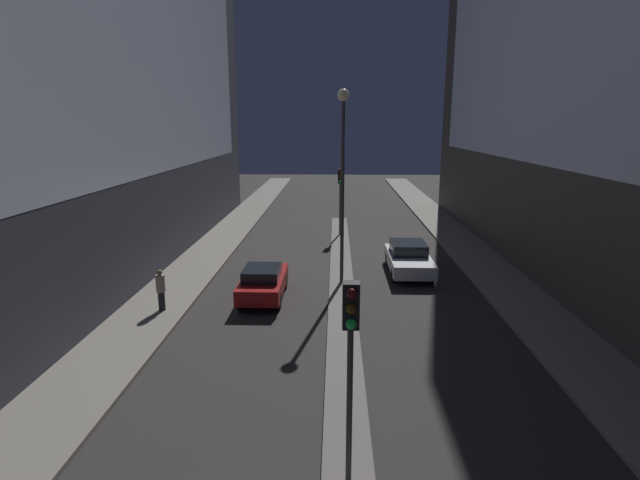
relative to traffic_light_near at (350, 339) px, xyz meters
name	(u,v)px	position (x,y,z in m)	size (l,w,h in m)	color
median_strip	(342,285)	(0.00, 12.59, -3.16)	(1.11, 31.85, 0.11)	#66605B
traffic_light_near	(350,339)	(0.00, 0.00, 0.00)	(0.32, 0.42, 4.22)	#383838
traffic_light_mid	(340,187)	(0.00, 22.83, 0.00)	(0.32, 0.42, 4.22)	#383838
street_lamp	(343,155)	(0.00, 12.93, 2.61)	(0.52, 0.52, 8.45)	#383838
car_left_lane	(263,282)	(-3.29, 10.97, -2.49)	(1.71, 4.06, 1.41)	maroon
car_right_lane	(409,258)	(3.29, 14.81, -2.46)	(1.94, 4.52, 1.48)	silver
pedestrian_on_left_sidewalk	(161,289)	(-6.97, 9.18, -2.23)	(0.34, 0.34, 1.62)	black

